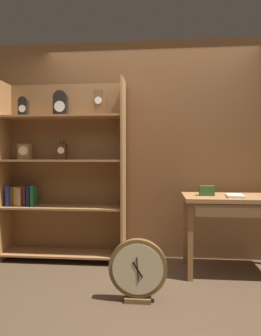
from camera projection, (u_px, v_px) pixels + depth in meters
The scene contains 7 objects.
ground_plane at pixel (147, 310), 2.37m from camera, with size 10.00×10.00×0.00m, color #4C3826.
back_wood_panel at pixel (151, 150), 3.61m from camera, with size 4.80×0.05×2.60m, color brown.
bookshelf at pixel (61, 172), 3.52m from camera, with size 1.45×0.35×2.10m.
workbench at pixel (242, 207), 3.07m from camera, with size 1.19×0.58×0.81m.
toolbox_small at pixel (207, 191), 3.12m from camera, with size 0.15×0.10×0.10m, color #2D5123.
open_repair_manual at pixel (235, 196), 3.00m from camera, with size 0.16×0.22×0.03m, color silver.
round_clock_large at pixel (138, 270), 2.50m from camera, with size 0.49×0.11×0.53m.
Camera 1 is at (0.08, -2.33, 1.22)m, focal length 31.90 mm.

